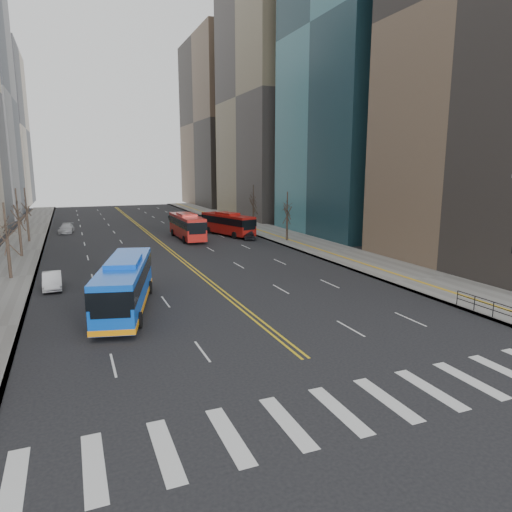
# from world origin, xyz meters

# --- Properties ---
(ground) EXTENTS (220.00, 220.00, 0.00)m
(ground) POSITION_xyz_m (0.00, 0.00, 0.00)
(ground) COLOR black
(sidewalk_right) EXTENTS (7.00, 130.00, 0.15)m
(sidewalk_right) POSITION_xyz_m (17.50, 45.00, 0.07)
(sidewalk_right) COLOR slate
(sidewalk_right) RESTS_ON ground
(sidewalk_left) EXTENTS (5.00, 130.00, 0.15)m
(sidewalk_left) POSITION_xyz_m (-16.50, 45.00, 0.07)
(sidewalk_left) COLOR slate
(sidewalk_left) RESTS_ON ground
(crosswalk) EXTENTS (26.70, 4.00, 0.01)m
(crosswalk) POSITION_xyz_m (0.00, 0.00, 0.01)
(crosswalk) COLOR silver
(crosswalk) RESTS_ON ground
(centerline) EXTENTS (0.55, 100.00, 0.01)m
(centerline) POSITION_xyz_m (0.00, 55.00, 0.01)
(centerline) COLOR gold
(centerline) RESTS_ON ground
(office_towers) EXTENTS (83.00, 134.00, 58.00)m
(office_towers) POSITION_xyz_m (0.12, 68.51, 23.92)
(office_towers) COLOR gray
(office_towers) RESTS_ON ground
(pedestrian_railing) EXTENTS (0.06, 6.06, 1.02)m
(pedestrian_railing) POSITION_xyz_m (14.30, 6.00, 0.82)
(pedestrian_railing) COLOR black
(pedestrian_railing) RESTS_ON sidewalk_right
(street_trees) EXTENTS (35.20, 47.20, 7.60)m
(street_trees) POSITION_xyz_m (-7.18, 34.55, 4.87)
(street_trees) COLOR #31261E
(street_trees) RESTS_ON ground
(blue_bus) EXTENTS (5.53, 12.68, 3.60)m
(blue_bus) POSITION_xyz_m (-7.59, 17.18, 1.89)
(blue_bus) COLOR blue
(blue_bus) RESTS_ON ground
(red_bus_near) EXTENTS (2.89, 11.28, 3.57)m
(red_bus_near) POSITION_xyz_m (4.09, 47.07, 1.99)
(red_bus_near) COLOR #A21611
(red_bus_near) RESTS_ON ground
(red_bus_far) EXTENTS (5.23, 10.78, 3.35)m
(red_bus_far) POSITION_xyz_m (10.44, 48.27, 1.87)
(red_bus_far) COLOR #A21611
(red_bus_far) RESTS_ON ground
(car_white) EXTENTS (1.53, 4.14, 1.35)m
(car_white) POSITION_xyz_m (-12.50, 25.21, 0.68)
(car_white) COLOR silver
(car_white) RESTS_ON ground
(car_dark_mid) EXTENTS (2.59, 4.07, 1.29)m
(car_dark_mid) POSITION_xyz_m (11.93, 43.62, 0.65)
(car_dark_mid) COLOR black
(car_dark_mid) RESTS_ON ground
(car_silver) EXTENTS (2.50, 4.93, 1.37)m
(car_silver) POSITION_xyz_m (-11.43, 59.77, 0.69)
(car_silver) COLOR #ADAEB3
(car_silver) RESTS_ON ground
(car_dark_far) EXTENTS (2.73, 4.65, 1.21)m
(car_dark_far) POSITION_xyz_m (7.85, 70.34, 0.61)
(car_dark_far) COLOR black
(car_dark_far) RESTS_ON ground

